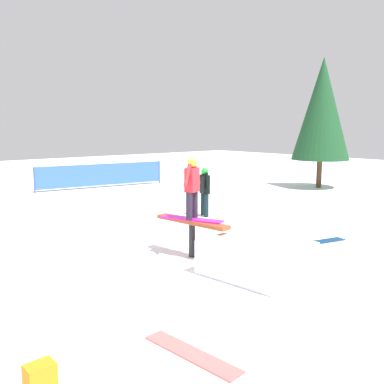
{
  "coord_description": "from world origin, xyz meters",
  "views": [
    {
      "loc": [
        -6.77,
        5.8,
        2.78
      ],
      "look_at": [
        0.0,
        0.0,
        1.42
      ],
      "focal_mm": 40.0,
      "sensor_mm": 36.0,
      "label": 1
    }
  ],
  "objects_px": {
    "bystander_black": "(205,189)",
    "backpack_on_snow": "(40,379)",
    "rail_feature": "(192,226)",
    "main_rider_on_rail": "(192,190)",
    "loose_snowboard_coral": "(192,354)",
    "pine_tree_near": "(322,109)",
    "loose_snowboard_navy": "(319,242)"
  },
  "relations": [
    {
      "from": "bystander_black",
      "to": "backpack_on_snow",
      "type": "distance_m",
      "value": 9.29
    },
    {
      "from": "rail_feature",
      "to": "main_rider_on_rail",
      "type": "bearing_deg",
      "value": 0.0
    },
    {
      "from": "main_rider_on_rail",
      "to": "bystander_black",
      "type": "xyz_separation_m",
      "value": [
        2.97,
        -3.07,
        -0.61
      ]
    },
    {
      "from": "rail_feature",
      "to": "loose_snowboard_coral",
      "type": "height_order",
      "value": "rail_feature"
    },
    {
      "from": "bystander_black",
      "to": "loose_snowboard_coral",
      "type": "relative_size",
      "value": 1.06
    },
    {
      "from": "bystander_black",
      "to": "pine_tree_near",
      "type": "xyz_separation_m",
      "value": [
        1.33,
        -8.34,
        2.71
      ]
    },
    {
      "from": "backpack_on_snow",
      "to": "pine_tree_near",
      "type": "height_order",
      "value": "pine_tree_near"
    },
    {
      "from": "rail_feature",
      "to": "backpack_on_snow",
      "type": "relative_size",
      "value": 5.62
    },
    {
      "from": "main_rider_on_rail",
      "to": "loose_snowboard_coral",
      "type": "distance_m",
      "value": 4.27
    },
    {
      "from": "rail_feature",
      "to": "main_rider_on_rail",
      "type": "distance_m",
      "value": 0.79
    },
    {
      "from": "main_rider_on_rail",
      "to": "loose_snowboard_navy",
      "type": "bearing_deg",
      "value": -132.24
    },
    {
      "from": "rail_feature",
      "to": "bystander_black",
      "type": "xyz_separation_m",
      "value": [
        2.97,
        -3.07,
        0.18
      ]
    },
    {
      "from": "main_rider_on_rail",
      "to": "pine_tree_near",
      "type": "bearing_deg",
      "value": -91.54
    },
    {
      "from": "main_rider_on_rail",
      "to": "loose_snowboard_navy",
      "type": "distance_m",
      "value": 3.6
    },
    {
      "from": "loose_snowboard_navy",
      "to": "backpack_on_snow",
      "type": "xyz_separation_m",
      "value": [
        -1.48,
        7.42,
        0.16
      ]
    },
    {
      "from": "backpack_on_snow",
      "to": "loose_snowboard_coral",
      "type": "bearing_deg",
      "value": -15.79
    },
    {
      "from": "bystander_black",
      "to": "rail_feature",
      "type": "bearing_deg",
      "value": -25.12
    },
    {
      "from": "loose_snowboard_coral",
      "to": "rail_feature",
      "type": "bearing_deg",
      "value": -46.25
    },
    {
      "from": "main_rider_on_rail",
      "to": "backpack_on_snow",
      "type": "relative_size",
      "value": 4.08
    },
    {
      "from": "backpack_on_snow",
      "to": "pine_tree_near",
      "type": "relative_size",
      "value": 0.06
    },
    {
      "from": "main_rider_on_rail",
      "to": "backpack_on_snow",
      "type": "height_order",
      "value": "main_rider_on_rail"
    },
    {
      "from": "pine_tree_near",
      "to": "main_rider_on_rail",
      "type": "bearing_deg",
      "value": 110.66
    },
    {
      "from": "loose_snowboard_navy",
      "to": "backpack_on_snow",
      "type": "height_order",
      "value": "backpack_on_snow"
    },
    {
      "from": "rail_feature",
      "to": "pine_tree_near",
      "type": "bearing_deg",
      "value": -76.0
    },
    {
      "from": "loose_snowboard_navy",
      "to": "backpack_on_snow",
      "type": "bearing_deg",
      "value": -154.17
    },
    {
      "from": "bystander_black",
      "to": "loose_snowboard_navy",
      "type": "bearing_deg",
      "value": 21.18
    },
    {
      "from": "loose_snowboard_navy",
      "to": "loose_snowboard_coral",
      "type": "distance_m",
      "value": 6.03
    },
    {
      "from": "rail_feature",
      "to": "pine_tree_near",
      "type": "xyz_separation_m",
      "value": [
        4.3,
        -11.41,
        2.9
      ]
    },
    {
      "from": "rail_feature",
      "to": "pine_tree_near",
      "type": "relative_size",
      "value": 0.33
    },
    {
      "from": "main_rider_on_rail",
      "to": "loose_snowboard_navy",
      "type": "xyz_separation_m",
      "value": [
        -1.13,
        -3.1,
        -1.45
      ]
    },
    {
      "from": "backpack_on_snow",
      "to": "main_rider_on_rail",
      "type": "bearing_deg",
      "value": 29.58
    },
    {
      "from": "rail_feature",
      "to": "loose_snowboard_navy",
      "type": "xyz_separation_m",
      "value": [
        -1.13,
        -3.1,
        -0.66
      ]
    }
  ]
}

